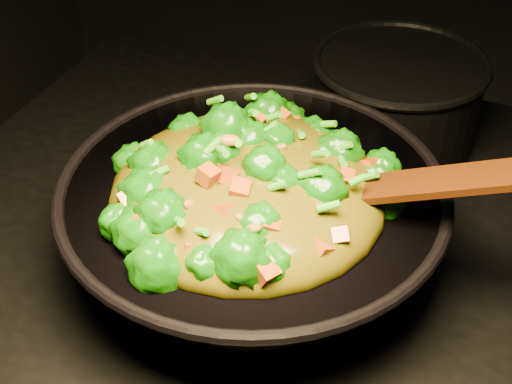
% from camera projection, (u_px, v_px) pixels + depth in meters
% --- Properties ---
extents(wok, '(0.54, 0.54, 0.12)m').
position_uv_depth(wok, '(253.00, 227.00, 0.84)').
color(wok, black).
rests_on(wok, stovetop).
extents(stir_fry, '(0.36, 0.36, 0.11)m').
position_uv_depth(stir_fry, '(248.00, 160.00, 0.75)').
color(stir_fry, '#145E06').
rests_on(stir_fry, wok).
extents(spatula, '(0.29, 0.06, 0.12)m').
position_uv_depth(spatula, '(419.00, 184.00, 0.72)').
color(spatula, '#361806').
rests_on(spatula, wok).
extents(back_pot, '(0.28, 0.28, 0.14)m').
position_uv_depth(back_pot, '(395.00, 100.00, 1.04)').
color(back_pot, black).
rests_on(back_pot, stovetop).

